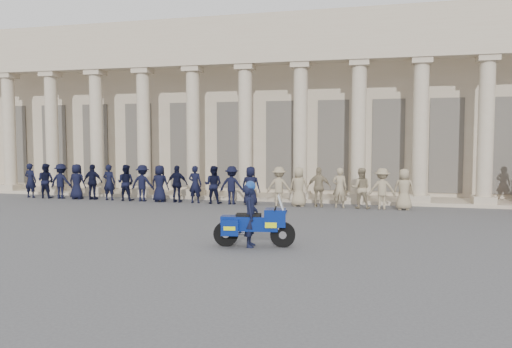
# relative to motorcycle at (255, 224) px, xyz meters

# --- Properties ---
(ground) EXTENTS (90.00, 90.00, 0.00)m
(ground) POSITION_rel_motorcycle_xyz_m (-1.67, 1.88, -0.61)
(ground) COLOR #464649
(ground) RESTS_ON ground
(building) EXTENTS (40.00, 12.50, 9.00)m
(building) POSITION_rel_motorcycle_xyz_m (-1.67, 16.63, 3.92)
(building) COLOR tan
(building) RESTS_ON ground
(officer_rank) EXTENTS (18.23, 0.63, 1.67)m
(officer_rank) POSITION_rel_motorcycle_xyz_m (-4.50, 8.15, 0.23)
(officer_rank) COLOR black
(officer_rank) RESTS_ON ground
(motorcycle) EXTENTS (2.17, 1.00, 1.40)m
(motorcycle) POSITION_rel_motorcycle_xyz_m (0.00, 0.00, 0.00)
(motorcycle) COLOR black
(motorcycle) RESTS_ON ground
(rider) EXTENTS (0.49, 0.66, 1.75)m
(rider) POSITION_rel_motorcycle_xyz_m (-0.12, -0.02, 0.27)
(rider) COLOR black
(rider) RESTS_ON ground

